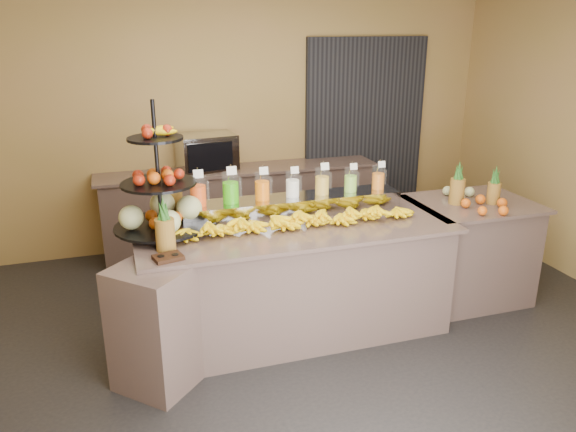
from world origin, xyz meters
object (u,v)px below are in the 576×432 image
fruit_stand (167,201)px  right_fruit_pile (480,199)px  banana_heap (297,217)px  condiment_caddy (168,257)px  pitcher_tray (293,205)px  oven_warmer (207,153)px

fruit_stand → right_fruit_pile: bearing=4.9°
right_fruit_pile → banana_heap: bearing=179.2°
banana_heap → condiment_caddy: banana_heap is taller
pitcher_tray → right_fruit_pile: (1.60, -0.32, -0.00)m
pitcher_tray → banana_heap: banana_heap is taller
banana_heap → right_fruit_pile: bearing=-0.8°
condiment_caddy → right_fruit_pile: right_fruit_pile is taller
condiment_caddy → right_fruit_pile: 2.73m
banana_heap → fruit_stand: 1.01m
pitcher_tray → condiment_caddy: size_ratio=9.77×
pitcher_tray → banana_heap: size_ratio=0.96×
pitcher_tray → right_fruit_pile: bearing=-11.1°
banana_heap → pitcher_tray: bearing=79.2°
condiment_caddy → pitcher_tray: bearing=30.7°
right_fruit_pile → pitcher_tray: bearing=168.9°
pitcher_tray → oven_warmer: size_ratio=3.11×
pitcher_tray → right_fruit_pile: 1.63m
fruit_stand → pitcher_tray: bearing=15.9°
condiment_caddy → banana_heap: bearing=19.0°
fruit_stand → right_fruit_pile: 2.65m
banana_heap → right_fruit_pile: (1.66, -0.02, -0.00)m
fruit_stand → condiment_caddy: 0.58m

